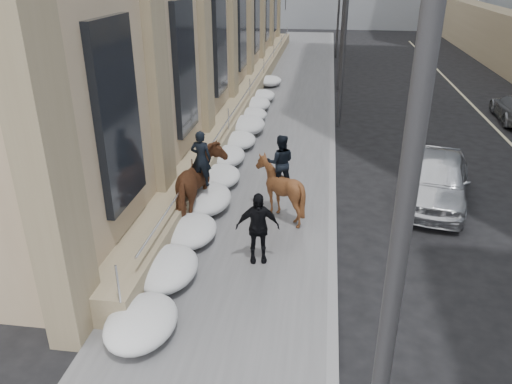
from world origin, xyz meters
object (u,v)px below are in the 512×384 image
at_px(mounted_horse_left, 200,183).
at_px(pedestrian, 258,228).
at_px(mounted_horse_right, 280,184).
at_px(car_silver, 437,179).

relative_size(mounted_horse_left, pedestrian, 1.41).
xyz_separation_m(mounted_horse_left, mounted_horse_right, (2.38, 0.37, -0.06)).
relative_size(mounted_horse_left, mounted_horse_right, 1.05).
height_order(pedestrian, car_silver, pedestrian).
xyz_separation_m(mounted_horse_left, car_silver, (7.42, 2.31, -0.41)).
bearing_deg(mounted_horse_left, mounted_horse_right, -167.78).
distance_m(mounted_horse_left, car_silver, 7.78).
height_order(mounted_horse_left, mounted_horse_right, mounted_horse_left).
bearing_deg(mounted_horse_left, pedestrian, 135.77).
xyz_separation_m(mounted_horse_right, car_silver, (5.03, 1.94, -0.35)).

